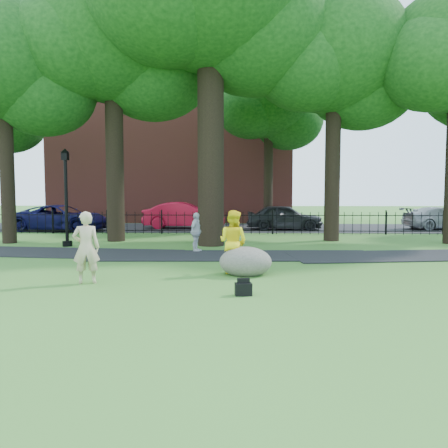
{
  "coord_description": "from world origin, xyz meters",
  "views": [
    {
      "loc": [
        1.22,
        -11.42,
        2.27
      ],
      "look_at": [
        0.74,
        2.0,
        1.28
      ],
      "focal_mm": 35.0,
      "sensor_mm": 36.0,
      "label": 1
    }
  ],
  "objects_px": {
    "big_tree": "(214,0)",
    "red_sedan": "(184,215)",
    "boulder": "(246,260)",
    "man": "(233,242)",
    "lamppost": "(66,199)",
    "woman": "(86,247)"
  },
  "relations": [
    {
      "from": "big_tree",
      "to": "red_sedan",
      "type": "distance_m",
      "value": 12.71
    },
    {
      "from": "boulder",
      "to": "man",
      "type": "bearing_deg",
      "value": 147.94
    },
    {
      "from": "man",
      "to": "boulder",
      "type": "relative_size",
      "value": 1.23
    },
    {
      "from": "man",
      "to": "red_sedan",
      "type": "distance_m",
      "value": 15.14
    },
    {
      "from": "big_tree",
      "to": "red_sedan",
      "type": "relative_size",
      "value": 2.89
    },
    {
      "from": "lamppost",
      "to": "boulder",
      "type": "bearing_deg",
      "value": -38.03
    },
    {
      "from": "lamppost",
      "to": "red_sedan",
      "type": "height_order",
      "value": "lamppost"
    },
    {
      "from": "man",
      "to": "red_sedan",
      "type": "relative_size",
      "value": 0.35
    },
    {
      "from": "big_tree",
      "to": "lamppost",
      "type": "relative_size",
      "value": 3.54
    },
    {
      "from": "boulder",
      "to": "big_tree",
      "type": "bearing_deg",
      "value": 100.59
    },
    {
      "from": "boulder",
      "to": "red_sedan",
      "type": "height_order",
      "value": "red_sedan"
    },
    {
      "from": "lamppost",
      "to": "woman",
      "type": "bearing_deg",
      "value": -63.59
    },
    {
      "from": "man",
      "to": "lamppost",
      "type": "xyz_separation_m",
      "value": [
        -7.02,
        5.84,
        1.11
      ]
    },
    {
      "from": "boulder",
      "to": "lamppost",
      "type": "xyz_separation_m",
      "value": [
        -7.37,
        6.06,
        1.57
      ]
    },
    {
      "from": "big_tree",
      "to": "man",
      "type": "xyz_separation_m",
      "value": [
        0.91,
        -6.48,
        -9.26
      ]
    },
    {
      "from": "woman",
      "to": "man",
      "type": "relative_size",
      "value": 1.02
    },
    {
      "from": "big_tree",
      "to": "boulder",
      "type": "height_order",
      "value": "big_tree"
    },
    {
      "from": "red_sedan",
      "to": "lamppost",
      "type": "bearing_deg",
      "value": 156.08
    },
    {
      "from": "red_sedan",
      "to": "woman",
      "type": "bearing_deg",
      "value": 177.65
    },
    {
      "from": "woman",
      "to": "boulder",
      "type": "distance_m",
      "value": 4.18
    },
    {
      "from": "man",
      "to": "lamppost",
      "type": "bearing_deg",
      "value": -8.71
    },
    {
      "from": "man",
      "to": "red_sedan",
      "type": "height_order",
      "value": "man"
    }
  ]
}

